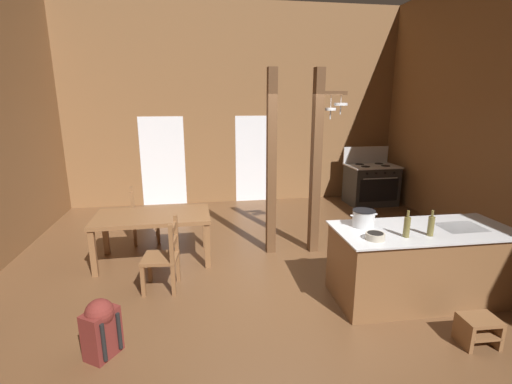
# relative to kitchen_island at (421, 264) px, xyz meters

# --- Properties ---
(ground_plane) EXTENTS (8.48, 9.56, 0.10)m
(ground_plane) POSITION_rel_kitchen_island_xyz_m (-1.73, 0.44, -0.51)
(ground_plane) COLOR brown
(wall_back) EXTENTS (8.48, 0.14, 4.53)m
(wall_back) POSITION_rel_kitchen_island_xyz_m (-1.73, 4.89, 1.81)
(wall_back) COLOR brown
(wall_back) RESTS_ON ground_plane
(glazed_door_back_left) EXTENTS (1.00, 0.01, 2.05)m
(glazed_door_back_left) POSITION_rel_kitchen_island_xyz_m (-3.45, 4.82, 0.57)
(glazed_door_back_left) COLOR white
(glazed_door_back_left) RESTS_ON ground_plane
(glazed_panel_back_right) EXTENTS (0.84, 0.01, 2.05)m
(glazed_panel_back_right) POSITION_rel_kitchen_island_xyz_m (-1.34, 4.82, 0.57)
(glazed_panel_back_right) COLOR white
(glazed_panel_back_right) RESTS_ON ground_plane
(kitchen_island) EXTENTS (2.17, 0.99, 0.91)m
(kitchen_island) POSITION_rel_kitchen_island_xyz_m (0.00, 0.00, 0.00)
(kitchen_island) COLOR brown
(kitchen_island) RESTS_ON ground_plane
(stove_range) EXTENTS (1.16, 0.84, 1.32)m
(stove_range) POSITION_rel_kitchen_island_xyz_m (1.37, 4.09, 0.03)
(stove_range) COLOR #2C2C2C
(stove_range) RESTS_ON ground_plane
(support_post_with_pot_rack) EXTENTS (0.55, 0.22, 2.88)m
(support_post_with_pot_rack) POSITION_rel_kitchen_island_xyz_m (-0.83, 1.63, 1.07)
(support_post_with_pot_rack) COLOR brown
(support_post_with_pot_rack) RESTS_ON ground_plane
(support_post_center) EXTENTS (0.14, 0.14, 2.88)m
(support_post_center) POSITION_rel_kitchen_island_xyz_m (-1.54, 1.70, 0.99)
(support_post_center) COLOR brown
(support_post_center) RESTS_ON ground_plane
(step_stool) EXTENTS (0.37, 0.30, 0.30)m
(step_stool) POSITION_rel_kitchen_island_xyz_m (0.07, -0.93, -0.28)
(step_stool) COLOR brown
(step_stool) RESTS_ON ground_plane
(dining_table) EXTENTS (1.71, 0.92, 0.74)m
(dining_table) POSITION_rel_kitchen_island_xyz_m (-3.37, 1.66, 0.20)
(dining_table) COLOR brown
(dining_table) RESTS_ON ground_plane
(ladderback_chair_near_window) EXTENTS (0.51, 0.51, 0.95)m
(ladderback_chair_near_window) POSITION_rel_kitchen_island_xyz_m (-3.65, 2.49, -0.00)
(ladderback_chair_near_window) COLOR brown
(ladderback_chair_near_window) RESTS_ON ground_plane
(ladderback_chair_by_post) EXTENTS (0.48, 0.48, 0.95)m
(ladderback_chair_by_post) POSITION_rel_kitchen_island_xyz_m (-3.15, 0.75, -0.00)
(ladderback_chair_by_post) COLOR brown
(ladderback_chair_by_post) RESTS_ON ground_plane
(backpack) EXTENTS (0.38, 0.39, 0.60)m
(backpack) POSITION_rel_kitchen_island_xyz_m (-3.65, -0.48, -0.14)
(backpack) COLOR maroon
(backpack) RESTS_ON ground_plane
(stockpot_on_counter) EXTENTS (0.34, 0.27, 0.21)m
(stockpot_on_counter) POSITION_rel_kitchen_island_xyz_m (-0.70, 0.20, 0.56)
(stockpot_on_counter) COLOR silver
(stockpot_on_counter) RESTS_ON kitchen_island
(mixing_bowl_on_counter) EXTENTS (0.21, 0.21, 0.08)m
(mixing_bowl_on_counter) POSITION_rel_kitchen_island_xyz_m (-0.76, -0.22, 0.49)
(mixing_bowl_on_counter) COLOR #B2A893
(mixing_bowl_on_counter) RESTS_ON kitchen_island
(bottle_tall_on_counter) EXTENTS (0.07, 0.07, 0.31)m
(bottle_tall_on_counter) POSITION_rel_kitchen_island_xyz_m (-0.37, -0.20, 0.58)
(bottle_tall_on_counter) COLOR brown
(bottle_tall_on_counter) RESTS_ON kitchen_island
(bottle_short_on_counter) EXTENTS (0.07, 0.07, 0.30)m
(bottle_short_on_counter) POSITION_rel_kitchen_island_xyz_m (-0.08, -0.21, 0.58)
(bottle_short_on_counter) COLOR brown
(bottle_short_on_counter) RESTS_ON kitchen_island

